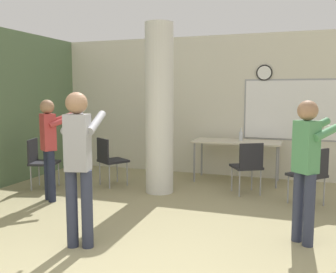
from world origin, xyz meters
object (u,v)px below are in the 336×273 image
Objects in this scene: chair_by_left_wall at (40,159)px; chair_near_pillar at (110,158)px; chair_mid_room at (311,172)px; folding_table at (237,144)px; chair_table_right at (248,164)px; person_playing_front at (79,157)px; person_watching_back at (50,142)px; bottle_on_table at (241,136)px; person_playing_side at (307,160)px.

chair_near_pillar is at bearing 26.65° from chair_by_left_wall.
chair_mid_room is at bearing 5.54° from chair_by_left_wall.
chair_table_right is at bearing -69.93° from folding_table.
person_playing_front is (-1.15, -3.57, 0.27)m from folding_table.
person_watching_back is (-3.80, -1.00, 0.41)m from chair_mid_room.
bottle_on_table is at bearing 56.46° from folding_table.
person_playing_front is at bearing -118.36° from chair_table_right.
folding_table is 1.85× the size of chair_table_right.
chair_table_right is 1.00× the size of chair_near_pillar.
chair_mid_room and chair_table_right have the same top height.
bottle_on_table is at bearing 105.13° from chair_table_right.
folding_table is 3.36m from person_watching_back.
folding_table is 0.94m from chair_table_right.
bottle_on_table is 0.15× the size of person_watching_back.
bottle_on_table is 3.67m from chair_by_left_wall.
person_playing_front is (-1.46, -2.71, 0.48)m from chair_table_right.
chair_by_left_wall is 4.49m from person_playing_side.
person_watching_back is (-2.53, -2.20, 0.21)m from folding_table.
chair_by_left_wall is at bearing 136.11° from person_playing_front.
chair_by_left_wall is at bearing 138.17° from person_watching_back.
chair_table_right is at bearing 25.11° from person_watching_back.
chair_mid_room is at bearing -43.35° from folding_table.
chair_by_left_wall and chair_table_right have the same top height.
chair_mid_room reaches higher than folding_table.
chair_near_pillar is 3.67m from person_playing_side.
person_playing_front is (2.02, -1.95, 0.48)m from chair_by_left_wall.
chair_by_left_wall is (-3.17, -1.63, -0.21)m from folding_table.
chair_table_right is 2.43m from chair_near_pillar.
person_watching_back is at bearing -111.29° from chair_near_pillar.
person_playing_side is (1.17, -2.69, 0.22)m from folding_table.
folding_table is at bearing 72.21° from person_playing_front.
folding_table is 1.85× the size of chair_near_pillar.
person_playing_front reaches higher than folding_table.
chair_by_left_wall is at bearing 166.24° from person_playing_side.
bottle_on_table is 0.27× the size of chair_mid_room.
chair_mid_room is 3.95m from person_watching_back.
person_playing_side is (1.11, -2.78, 0.08)m from bottle_on_table.
person_playing_front is at bearing -44.80° from person_watching_back.
person_playing_side is (3.27, -1.60, 0.43)m from chair_near_pillar.
folding_table is at bearing 27.19° from chair_by_left_wall.
chair_mid_room is 3.42m from person_playing_front.
folding_table is 2.38m from chair_near_pillar.
folding_table is 1.01× the size of person_playing_side.
chair_by_left_wall is 2.85m from person_playing_front.
chair_near_pillar is at bearing 153.94° from person_playing_side.
person_playing_side is (4.34, -1.06, 0.43)m from chair_by_left_wall.
chair_mid_room is at bearing 44.53° from person_playing_front.
bottle_on_table is at bearing 71.78° from person_playing_front.
chair_by_left_wall is 3.57m from chair_table_right.
bottle_on_table is 1.80m from chair_mid_room.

